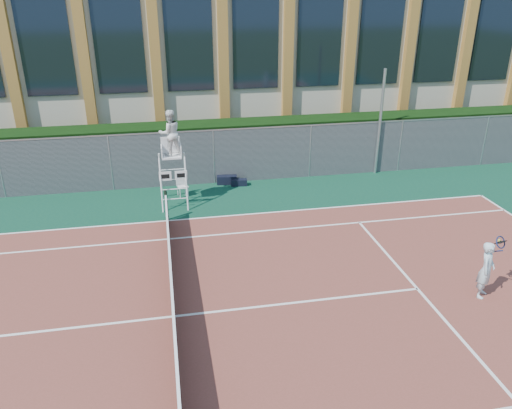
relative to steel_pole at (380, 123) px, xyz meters
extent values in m
plane|color=#233814|center=(-8.92, -8.70, -2.20)|extent=(120.00, 120.00, 0.00)
cube|color=#0D3A2B|center=(-8.92, -7.70, -2.20)|extent=(36.00, 20.00, 0.01)
cube|color=brown|center=(-8.92, -8.70, -2.18)|extent=(23.77, 10.97, 0.02)
cylinder|color=black|center=(-8.92, -3.10, -1.65)|extent=(0.10, 0.10, 1.10)
cube|color=black|center=(-8.92, -8.70, -1.74)|extent=(0.03, 11.00, 0.86)
cube|color=white|center=(-8.92, -8.70, -1.29)|extent=(0.06, 11.20, 0.07)
cube|color=black|center=(-8.92, 1.30, -1.10)|extent=(40.00, 1.40, 2.20)
cube|color=#BCB29C|center=(-8.92, 9.30, 1.80)|extent=(44.00, 10.00, 8.00)
cylinder|color=#9EA0A5|center=(0.00, 0.00, 0.00)|extent=(0.12, 0.12, 4.40)
cylinder|color=white|center=(-9.06, -2.19, -1.28)|extent=(0.06, 0.53, 1.92)
cylinder|color=white|center=(-8.17, -2.19, -1.28)|extent=(0.06, 0.53, 1.92)
cylinder|color=white|center=(-9.06, -1.21, -1.28)|extent=(0.06, 0.53, 1.92)
cylinder|color=white|center=(-8.17, -1.21, -1.28)|extent=(0.06, 0.53, 1.92)
cube|color=white|center=(-8.61, -1.70, -0.37)|extent=(0.69, 0.59, 0.06)
cube|color=white|center=(-8.61, -1.42, -0.02)|extent=(0.69, 0.05, 0.59)
cube|color=white|center=(-8.89, -2.09, -0.96)|extent=(0.43, 0.03, 0.34)
cube|color=white|center=(-8.34, -2.09, -0.96)|extent=(0.43, 0.03, 0.34)
imported|color=white|center=(-8.61, -1.65, 0.48)|extent=(0.92, 0.80, 1.63)
cube|color=silver|center=(-8.28, -1.03, -1.80)|extent=(0.46, 0.46, 0.04)
cube|color=silver|center=(-8.32, -0.87, -1.58)|extent=(0.38, 0.13, 0.40)
cylinder|color=silver|center=(-8.39, -1.22, -2.00)|extent=(0.03, 0.03, 0.38)
cylinder|color=silver|center=(-8.09, -1.15, -2.00)|extent=(0.03, 0.03, 0.38)
cylinder|color=silver|center=(-8.46, -0.92, -2.00)|extent=(0.03, 0.03, 0.38)
cylinder|color=silver|center=(-8.16, -0.85, -2.00)|extent=(0.03, 0.03, 0.38)
cube|color=black|center=(-6.45, -0.10, -2.02)|extent=(0.84, 0.43, 0.34)
cube|color=black|center=(-6.00, -0.36, -2.06)|extent=(0.66, 0.33, 0.26)
imported|color=silver|center=(-1.05, -9.29, -1.40)|extent=(0.65, 0.66, 1.53)
torus|color=#132149|center=(-0.64, -9.08, -0.76)|extent=(0.38, 0.30, 0.30)
sphere|color=#CCE533|center=(-0.54, -8.90, -0.81)|extent=(0.07, 0.07, 0.07)
camera|label=1|loc=(-8.84, -18.89, 5.21)|focal=35.00mm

